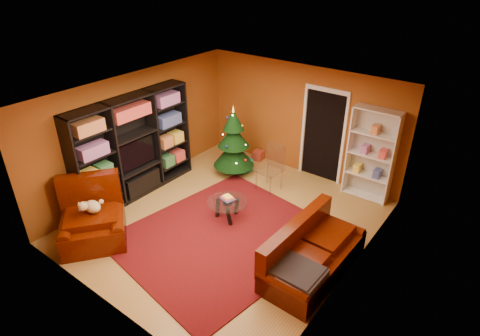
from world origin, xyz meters
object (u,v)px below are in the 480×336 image
Objects in this scene: dog at (93,207)px; sofa at (315,250)px; media_unit at (134,147)px; acrylic_chair at (269,171)px; rug at (223,236)px; christmas_tree at (234,141)px; gift_box_red at (258,155)px; gift_box_teal at (244,165)px; coffee_table at (228,210)px; armchair at (92,219)px; white_bookshelf at (371,155)px.

dog is 0.19× the size of sofa.
acrylic_chair is (2.23, 1.85, -0.63)m from media_unit.
christmas_tree is at bearing 123.07° from rug.
sofa is 2.14× the size of acrylic_chair.
rug is 1.75× the size of sofa.
sofa reaches higher than gift_box_red.
acrylic_chair reaches higher than dog.
gift_box_teal is 0.81× the size of dog.
rug is 11.19× the size of gift_box_teal.
coffee_table is at bearing -86.21° from acrylic_chair.
armchair is 3.04× the size of dog.
acrylic_chair is at bearing 13.42° from armchair.
coffee_table is at bearing -68.28° from gift_box_red.
christmas_tree is 0.73m from gift_box_teal.
white_bookshelf is 2.18m from acrylic_chair.
coffee_table is (1.54, 2.02, -0.26)m from armchair.
christmas_tree is (1.12, 1.99, -0.27)m from media_unit.
sofa is (3.64, 1.65, -0.27)m from dog.
christmas_tree is 1.81× the size of acrylic_chair.
rug is 3.76× the size of acrylic_chair.
armchair reaches higher than sofa.
gift_box_red is (-1.28, 3.03, 0.11)m from rug.
armchair is at bearing -96.83° from gift_box_red.
media_unit is 4.35m from sofa.
armchair is 0.59× the size of sofa.
armchair is (-0.45, -3.62, -0.36)m from christmas_tree.
rug is at bearing -12.73° from armchair.
dog is (-0.01, 0.07, 0.23)m from armchair.
gift_box_red is 0.61× the size of dog.
armchair is at bearing -127.87° from white_bookshelf.
media_unit is 11.80× the size of gift_box_red.
gift_box_red is 0.20× the size of armchair.
white_bookshelf is 5.68m from armchair.
media_unit reaches higher than dog.
dog is 2.54m from coffee_table.
acrylic_chair is at bearing 51.15° from sofa.
media_unit is 3.30m from gift_box_red.
armchair is 3.81m from acrylic_chair.
armchair is at bearing 116.90° from sofa.
rug is 0.62m from coffee_table.
gift_box_red is (0.09, 0.92, -0.72)m from christmas_tree.
armchair is 0.24m from dog.
media_unit is at bearing -145.45° from white_bookshelf.
acrylic_chair is (-0.26, 1.96, 0.47)m from rug.
coffee_table is 1.47m from acrylic_chair.
media_unit is 7.23× the size of dog.
armchair is 4.02m from sofa.
gift_box_teal is 3.89m from armchair.
armchair is at bearing -127.33° from coffee_table.
acrylic_chair reaches higher than rug.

